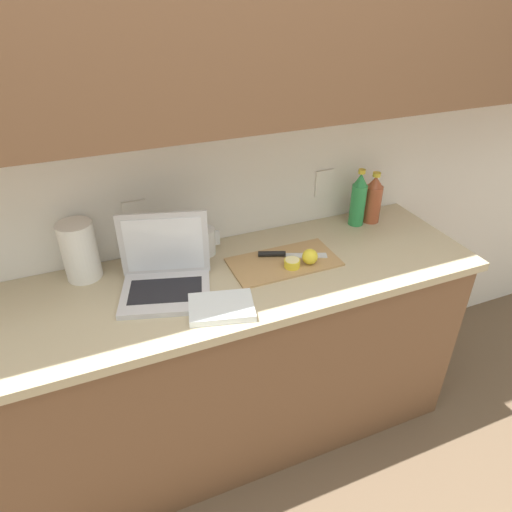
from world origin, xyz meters
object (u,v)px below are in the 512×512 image
laptop (165,273)px  knife (281,254)px  lemon_half_cut (292,263)px  lemon_whole_beside (310,257)px  paper_towel_roll (80,251)px  cutting_board (284,262)px  bottle_green_soda (358,200)px  bottle_oil_tall (373,199)px  measuring_cup (204,241)px

laptop → knife: (0.47, 0.02, -0.05)m
laptop → lemon_half_cut: size_ratio=6.05×
lemon_whole_beside → paper_towel_roll: bearing=162.8°
lemon_half_cut → paper_towel_roll: bearing=161.5°
cutting_board → paper_towel_roll: bearing=164.7°
cutting_board → knife: bearing=85.1°
cutting_board → bottle_green_soda: (0.44, 0.18, 0.12)m
bottle_oil_tall → knife: bearing=-165.5°
cutting_board → bottle_green_soda: size_ratio=1.63×
bottle_green_soda → measuring_cup: bottle_green_soda is taller
lemon_half_cut → measuring_cup: measuring_cup is taller
laptop → cutting_board: 0.47m
lemon_half_cut → measuring_cup: (-0.28, 0.24, 0.03)m
lemon_whole_beside → paper_towel_roll: paper_towel_roll is taller
measuring_cup → bottle_green_soda: bearing=-1.3°
laptop → cutting_board: (0.47, -0.01, -0.06)m
cutting_board → bottle_oil_tall: 0.56m
cutting_board → lemon_half_cut: lemon_half_cut is taller
cutting_board → lemon_half_cut: bearing=-77.1°
bottle_oil_tall → laptop: bearing=-170.8°
knife → bottle_green_soda: bottle_green_soda is taller
lemon_half_cut → measuring_cup: 0.37m
lemon_half_cut → paper_towel_roll: paper_towel_roll is taller
knife → bottle_oil_tall: 0.55m
knife → measuring_cup: bearing=172.3°
bottle_green_soda → paper_towel_roll: 1.18m
bottle_green_soda → bottle_oil_tall: 0.08m
bottle_green_soda → cutting_board: bearing=-158.5°
laptop → lemon_whole_beside: size_ratio=6.10×
cutting_board → bottle_oil_tall: bottle_oil_tall is taller
bottle_oil_tall → paper_towel_roll: bearing=178.8°
measuring_cup → cutting_board: bearing=-35.5°
lemon_whole_beside → measuring_cup: measuring_cup is taller
paper_towel_roll → lemon_whole_beside: bearing=-17.2°
bottle_oil_tall → measuring_cup: (-0.79, 0.02, -0.05)m
bottle_green_soda → measuring_cup: size_ratio=2.35×
knife → laptop: bearing=-155.5°
lemon_half_cut → measuring_cup: bearing=139.3°
lemon_whole_beside → measuring_cup: 0.43m
laptop → lemon_whole_beside: bearing=9.2°
lemon_half_cut → bottle_green_soda: (0.43, 0.22, 0.10)m
lemon_whole_beside → paper_towel_roll: size_ratio=0.27×
measuring_cup → paper_towel_roll: 0.47m
cutting_board → paper_towel_roll: (-0.74, 0.20, 0.11)m
bottle_oil_tall → bottle_green_soda: bearing=180.0°
laptop → bottle_oil_tall: (0.99, 0.16, 0.04)m
knife → lemon_whole_beside: size_ratio=4.37×
lemon_half_cut → measuring_cup: size_ratio=0.55×
bottle_green_soda → lemon_half_cut: bearing=-152.7°
cutting_board → bottle_oil_tall: bearing=18.4°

